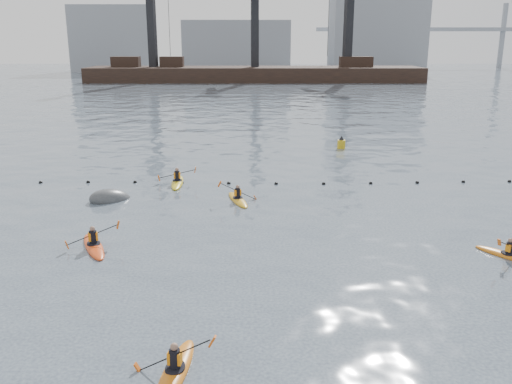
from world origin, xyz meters
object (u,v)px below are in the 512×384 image
kayaker_0 (175,370)px  kayaker_3 (238,199)px  kayaker_2 (94,245)px  kayaker_5 (177,182)px  kayaker_4 (509,255)px  mooring_buoy (111,200)px  nav_buoy (341,144)px

kayaker_0 → kayaker_3: bearing=93.5°
kayaker_0 → kayaker_2: kayaker_0 is taller
kayaker_5 → kayaker_0: bearing=-85.9°
kayaker_0 → kayaker_4: (12.87, 8.16, -0.01)m
kayaker_0 → mooring_buoy: size_ratio=1.35×
kayaker_3 → nav_buoy: (8.29, 15.32, 0.27)m
kayaker_0 → kayaker_5: size_ratio=0.92×
kayaker_0 → mooring_buoy: (-6.00, 16.73, -0.10)m
kayaker_4 → mooring_buoy: (-18.87, 8.57, -0.09)m
mooring_buoy → nav_buoy: size_ratio=2.06×
mooring_buoy → kayaker_0: bearing=-70.3°
kayaker_3 → nav_buoy: 17.42m
kayaker_5 → kayaker_2: bearing=-104.6°
kayaker_0 → kayaker_3: 16.56m
mooring_buoy → nav_buoy: bearing=44.1°
kayaker_0 → mooring_buoy: kayaker_0 is taller
nav_buoy → kayaker_4: bearing=-82.1°
kayaker_2 → mooring_buoy: bearing=73.9°
kayaker_5 → mooring_buoy: 4.94m
kayaker_0 → nav_buoy: (9.56, 31.83, 0.27)m
kayaker_3 → kayaker_4: size_ratio=1.22×
kayaker_2 → mooring_buoy: (-1.13, 7.37, -0.11)m
kayaker_0 → kayaker_3: kayaker_0 is taller
kayaker_4 → kayaker_3: bearing=-74.0°
kayaker_4 → nav_buoy: bearing=-120.3°
mooring_buoy → kayaker_3: bearing=-1.8°
kayaker_3 → mooring_buoy: (-7.27, 0.23, -0.10)m
kayaker_3 → kayaker_4: kayaker_3 is taller
nav_buoy → mooring_buoy: bearing=-135.9°
kayaker_3 → kayaker_4: bearing=-52.8°
kayaker_3 → mooring_buoy: 7.28m
kayaker_4 → kayaker_5: kayaker_5 is taller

